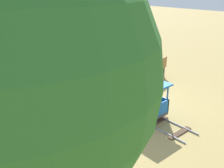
# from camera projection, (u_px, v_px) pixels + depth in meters

# --- Properties ---
(ground_plane) EXTENTS (60.00, 60.00, 0.00)m
(ground_plane) POSITION_uv_depth(u_px,v_px,m) (116.00, 102.00, 7.87)
(ground_plane) COLOR #A38C51
(track) EXTENTS (0.78, 5.70, 0.04)m
(track) POSITION_uv_depth(u_px,v_px,m) (113.00, 100.00, 7.98)
(track) COLOR gray
(track) RESTS_ON ground_plane
(locomotive) EXTENTS (0.74, 1.45, 1.05)m
(locomotive) POSITION_uv_depth(u_px,v_px,m) (96.00, 79.00, 8.41)
(locomotive) COLOR #192338
(locomotive) RESTS_ON ground_plane
(passenger_car) EXTENTS (0.84, 2.00, 0.97)m
(passenger_car) POSITION_uv_depth(u_px,v_px,m) (133.00, 97.00, 7.20)
(passenger_car) COLOR #3F3F3F
(passenger_car) RESTS_ON ground_plane
(conductor_person) EXTENTS (0.30, 0.30, 1.62)m
(conductor_person) POSITION_uv_depth(u_px,v_px,m) (80.00, 76.00, 7.27)
(conductor_person) COLOR #282D47
(conductor_person) RESTS_ON ground_plane
(park_bench) EXTENTS (1.36, 0.73, 0.82)m
(park_bench) POSITION_uv_depth(u_px,v_px,m) (156.00, 70.00, 9.54)
(park_bench) COLOR olive
(park_bench) RESTS_ON ground_plane
(oak_tree_near) EXTENTS (2.13, 2.13, 3.83)m
(oak_tree_near) POSITION_uv_depth(u_px,v_px,m) (18.00, 78.00, 1.89)
(oak_tree_near) COLOR brown
(oak_tree_near) RESTS_ON ground_plane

